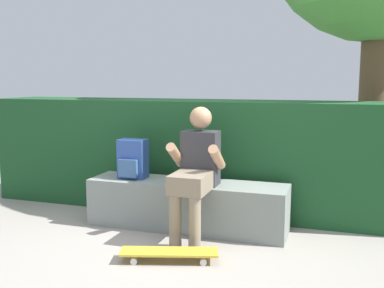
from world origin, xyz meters
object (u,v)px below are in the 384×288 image
bench_main (187,205)px  backpack_on_bench (133,159)px  person_skater (196,168)px  skateboard_near_person (169,252)px

bench_main → backpack_on_bench: size_ratio=4.97×
person_skater → skateboard_near_person: 0.86m
bench_main → backpack_on_bench: bearing=-179.1°
bench_main → skateboard_near_person: bearing=-80.7°
skateboard_near_person → backpack_on_bench: size_ratio=2.06×
skateboard_near_person → person_skater: bearing=87.3°
bench_main → person_skater: bearing=-53.0°
person_skater → backpack_on_bench: size_ratio=3.06×
person_skater → bench_main: bearing=127.0°
person_skater → skateboard_near_person: bearing=-92.7°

